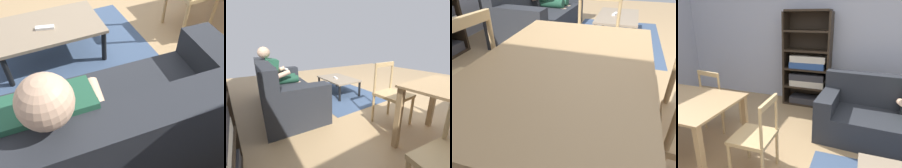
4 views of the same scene
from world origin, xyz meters
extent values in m
plane|color=tan|center=(0.00, 0.00, 0.00)|extent=(8.69, 8.69, 0.00)
cube|color=#282B30|center=(0.94, 1.55, 0.19)|extent=(1.96, 0.97, 0.39)
cube|color=#282B30|center=(0.96, 1.89, 0.63)|extent=(1.93, 0.30, 0.47)
cube|color=#303335|center=(1.27, 1.71, 0.57)|extent=(0.41, 0.18, 0.36)
cube|color=#23563D|center=(1.30, 1.73, 0.63)|extent=(0.42, 0.33, 0.52)
sphere|color=#DBAD89|center=(1.30, 1.80, 0.99)|extent=(0.21, 0.21, 0.21)
cylinder|color=#1C4530|center=(1.17, 1.47, 0.46)|extent=(0.17, 0.45, 0.15)
cylinder|color=#DBAD89|center=(1.16, 1.25, 0.19)|extent=(0.11, 0.11, 0.39)
cube|color=black|center=(1.16, 1.18, 0.04)|extent=(0.11, 0.25, 0.08)
cylinder|color=#1C4530|center=(1.39, 1.46, 0.46)|extent=(0.17, 0.45, 0.15)
cylinder|color=#DBAD89|center=(1.38, 1.24, 0.19)|extent=(0.11, 0.11, 0.39)
cube|color=black|center=(1.38, 1.16, 0.04)|extent=(0.11, 0.25, 0.08)
cylinder|color=#DBAD89|center=(1.04, 1.60, 0.59)|extent=(0.11, 0.36, 0.19)
cylinder|color=#DBAD89|center=(1.54, 1.57, 0.59)|extent=(0.11, 0.36, 0.19)
cube|color=gray|center=(1.06, 0.33, 0.35)|extent=(1.00, 0.62, 0.03)
cylinder|color=black|center=(0.61, 0.06, 0.17)|extent=(0.05, 0.05, 0.33)
cylinder|color=black|center=(1.52, 0.06, 0.17)|extent=(0.05, 0.05, 0.33)
cylinder|color=black|center=(0.61, 0.60, 0.17)|extent=(0.05, 0.05, 0.33)
cylinder|color=black|center=(1.52, 0.60, 0.17)|extent=(0.05, 0.05, 0.33)
cube|color=white|center=(1.10, 0.38, 0.38)|extent=(0.18, 0.09, 0.02)
cylinder|color=tan|center=(-0.70, 0.62, 0.22)|extent=(0.04, 0.04, 0.44)
cylinder|color=tan|center=(-0.32, 0.62, 0.22)|extent=(0.04, 0.04, 0.44)
cylinder|color=tan|center=(-0.31, 0.25, 0.22)|extent=(0.04, 0.04, 0.44)
cube|color=#3D5170|center=(1.06, 0.33, 0.00)|extent=(2.02, 1.43, 0.01)
camera|label=1|loc=(1.31, 2.38, 1.65)|focal=39.13mm
camera|label=2|loc=(-1.64, 2.15, 1.15)|focal=22.83mm
camera|label=3|loc=(-2.44, 0.14, 1.23)|focal=34.47mm
camera|label=4|loc=(0.51, -1.23, 1.65)|focal=32.91mm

